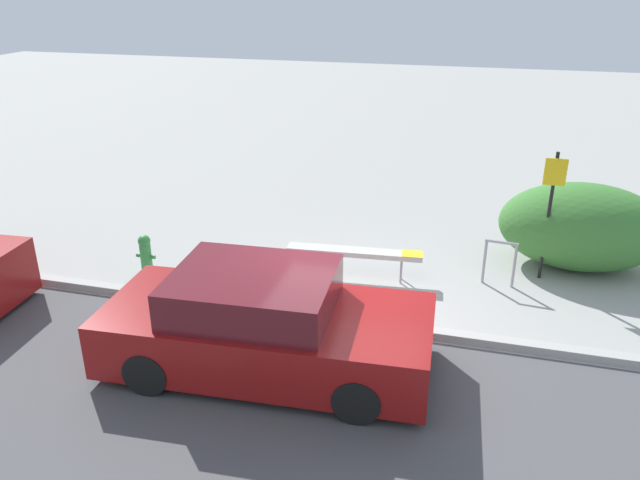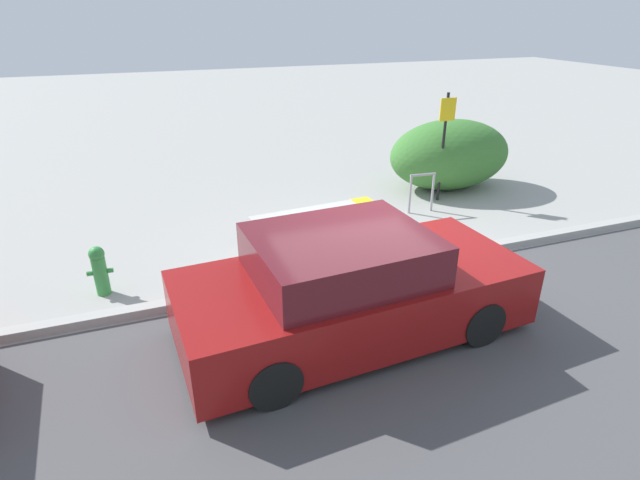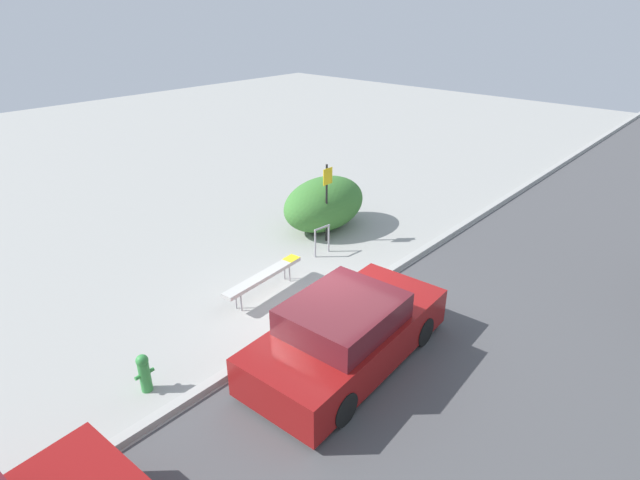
% 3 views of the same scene
% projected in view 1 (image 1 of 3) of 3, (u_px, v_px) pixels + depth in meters
% --- Properties ---
extents(ground_plane, '(60.00, 60.00, 0.00)m').
position_uv_depth(ground_plane, '(346.00, 325.00, 9.61)').
color(ground_plane, '#9E9E99').
extents(curb, '(60.00, 0.20, 0.13)m').
position_uv_depth(curb, '(346.00, 322.00, 9.58)').
color(curb, '#A8A8A3').
rests_on(curb, ground_plane).
extents(bench, '(2.40, 0.50, 0.54)m').
position_uv_depth(bench, '(355.00, 253.00, 10.94)').
color(bench, '#99999E').
rests_on(bench, ground_plane).
extents(bike_rack, '(0.55, 0.10, 0.83)m').
position_uv_depth(bike_rack, '(500.00, 258.00, 10.67)').
color(bike_rack, '#99999E').
rests_on(bike_rack, ground_plane).
extents(sign_post, '(0.36, 0.08, 2.30)m').
position_uv_depth(sign_post, '(550.00, 205.00, 10.56)').
color(sign_post, black).
rests_on(sign_post, ground_plane).
extents(fire_hydrant, '(0.36, 0.22, 0.77)m').
position_uv_depth(fire_hydrant, '(146.00, 254.00, 11.08)').
color(fire_hydrant, '#338C3F').
rests_on(fire_hydrant, ground_plane).
extents(shrub_hedge, '(2.91, 1.87, 1.58)m').
position_uv_depth(shrub_hedge, '(582.00, 227.00, 11.24)').
color(shrub_hedge, '#3D7A33').
rests_on(shrub_hedge, ground_plane).
extents(parked_car_near, '(4.48, 2.14, 1.41)m').
position_uv_depth(parked_car_near, '(264.00, 326.00, 8.36)').
color(parked_car_near, black).
rests_on(parked_car_near, ground_plane).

